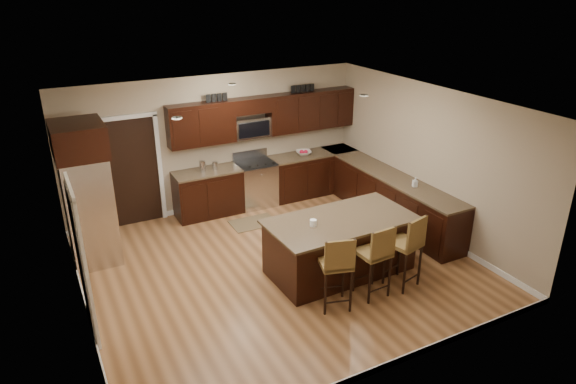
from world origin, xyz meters
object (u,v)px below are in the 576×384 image
island (340,247)px  range (256,183)px  stool_left (337,264)px  stool_right (408,244)px  stool_mid (376,253)px  refrigerator (87,192)px

island → range: bearing=90.9°
stool_left → stool_right: 1.25m
stool_left → stool_mid: size_ratio=1.00×
stool_mid → stool_right: 0.58m
range → island: 3.01m
island → stool_mid: bearing=-86.9°
stool_mid → refrigerator: bearing=135.4°
stool_mid → stool_right: stool_right is taller
island → stool_right: bearing=-54.0°
stool_left → stool_right: bearing=16.1°
range → stool_mid: size_ratio=0.96×
refrigerator → stool_left: bearing=-47.6°
island → stool_mid: 0.90m
island → refrigerator: 4.15m
range → refrigerator: bearing=-166.7°
stool_left → stool_right: (1.25, -0.00, 0.01)m
island → stool_left: stool_left is taller
refrigerator → stool_mid: bearing=-41.5°
island → stool_left: (-0.61, -0.85, 0.29)m
island → stool_right: (0.65, -0.85, 0.31)m
range → stool_mid: (0.18, -3.86, 0.25)m
stool_mid → stool_right: bearing=-3.1°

